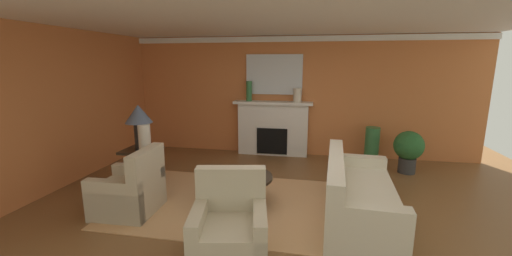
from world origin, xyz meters
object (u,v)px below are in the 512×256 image
Objects in this scene: side_table at (142,166)px; armchair_near_window at (130,192)px; vase_tall_corner at (372,146)px; vase_mantel_left at (249,91)px; table_lamp at (139,118)px; mantel_mirror at (274,74)px; coffee_table at (240,183)px; potted_plant at (409,148)px; vase_on_side_table at (145,138)px; vase_mantel_right at (297,95)px; sofa at (357,197)px; fireplace at (273,130)px; armchair_facing_fireplace at (230,231)px.

armchair_near_window is at bearing -70.58° from side_table.
vase_mantel_left reaches higher than vase_tall_corner.
mantel_mirror is at bearing 53.67° from table_lamp.
coffee_table is 1.20× the size of potted_plant.
table_lamp is at bearing 171.18° from coffee_table.
vase_tall_corner is 1.74× the size of vase_mantel_left.
vase_mantel_left reaches higher than vase_on_side_table.
table_lamp is 0.90× the size of potted_plant.
vase_mantel_right is (0.67, 2.67, 1.07)m from coffee_table.
mantel_mirror is 0.60× the size of sofa.
armchair_near_window is 1.57m from coffee_table.
mantel_mirror is 3.33m from vase_on_side_table.
vase_mantel_right is at bearing 56.43° from armchair_near_window.
sofa is at bearing -61.05° from fireplace.
fireplace is 3.12m from vase_on_side_table.
fireplace reaches higher than side_table.
armchair_near_window is at bearing -123.57° from vase_mantel_right.
coffee_table is (-1.69, 0.11, 0.04)m from sofa.
vase_mantel_right is at bearing 47.74° from vase_on_side_table.
sofa is 4.71× the size of vase_mantel_left.
vase_mantel_right is at bearing 44.52° from table_lamp.
mantel_mirror is at bearing 162.82° from vase_mantel_right.
potted_plant is at bearing -17.47° from mantel_mirror.
vase_mantel_left is at bearing 72.09° from armchair_near_window.
fireplace is at bearing 87.37° from coffee_table.
table_lamp is (-1.76, 0.27, 0.89)m from coffee_table.
vase_mantel_left reaches higher than potted_plant.
fireplace is 1.89× the size of armchair_facing_fireplace.
vase_tall_corner is at bearing 61.07° from armchair_facing_fireplace.
table_lamp is 4.66m from vase_tall_corner.
armchair_near_window is at bearing -78.60° from vase_on_side_table.
table_lamp is at bearing -172.87° from side_table.
potted_plant is (0.60, -0.45, 0.10)m from vase_tall_corner.
vase_mantel_right is at bearing 44.52° from side_table.
fireplace reaches higher than armchair_facing_fireplace.
vase_mantel_right is (-1.02, 2.78, 1.11)m from sofa.
vase_on_side_table is at bearing -122.89° from mantel_mirror.
sofa is 3.19m from armchair_near_window.
side_table is at bearing 7.13° from table_lamp.
armchair_near_window is 1.36× the size of side_table.
vase_mantel_left reaches higher than side_table.
vase_mantel_left is (-0.43, 2.67, 1.15)m from coffee_table.
coffee_table is 2.94m from vase_mantel_left.
table_lamp reaches higher than vase_tall_corner.
table_lamp is at bearing 109.42° from armchair_near_window.
fireplace is 2.16× the size of potted_plant.
armchair_facing_fireplace is 2.70m from table_lamp.
side_table is 0.56m from vase_on_side_table.
sofa is 2.86× the size of table_lamp.
armchair_facing_fireplace is 1.34m from coffee_table.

